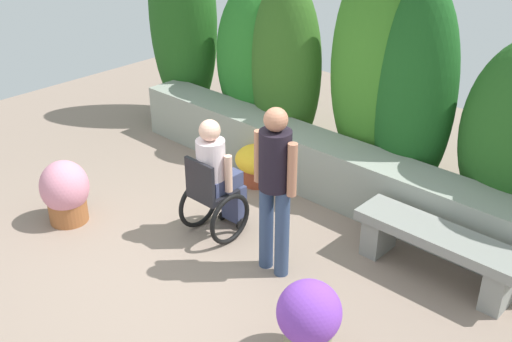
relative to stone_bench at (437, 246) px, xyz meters
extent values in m
plane|color=gray|center=(-1.83, -1.48, -0.34)|extent=(11.54, 11.54, 0.00)
cube|color=gray|center=(-1.83, 0.59, 0.00)|extent=(5.80, 0.54, 0.68)
ellipsoid|color=#22581C|center=(-4.84, 1.11, 1.18)|extent=(1.17, 0.82, 3.06)
ellipsoid|color=#277626|center=(-3.47, 1.30, 0.77)|extent=(1.41, 0.99, 2.24)
ellipsoid|color=#315F1E|center=(-2.85, 1.10, 0.84)|extent=(1.02, 0.71, 2.38)
ellipsoid|color=#3B7C23|center=(-1.54, 1.32, 1.11)|extent=(1.37, 0.96, 2.90)
ellipsoid|color=#1A521C|center=(-1.02, 1.13, 0.94)|extent=(0.96, 0.67, 2.56)
cube|color=gray|center=(-0.63, 0.00, -0.14)|extent=(0.20, 0.38, 0.41)
cube|color=gray|center=(0.63, 0.00, -0.14)|extent=(0.20, 0.38, 0.41)
cube|color=gray|center=(0.00, 0.00, 0.12)|extent=(1.63, 0.45, 0.10)
cube|color=black|center=(-2.10, -0.93, 0.16)|extent=(0.40, 0.40, 0.06)
cube|color=black|center=(-2.10, -1.11, 0.39)|extent=(0.40, 0.04, 0.40)
cube|color=black|center=(-2.10, -0.61, -0.24)|extent=(0.28, 0.12, 0.03)
torus|color=black|center=(-2.34, -0.93, -0.06)|extent=(0.05, 0.56, 0.56)
torus|color=black|center=(-1.86, -0.93, -0.06)|extent=(0.05, 0.56, 0.56)
cylinder|color=black|center=(-2.24, -0.68, -0.29)|extent=(0.03, 0.10, 0.10)
cylinder|color=black|center=(-1.96, -0.68, -0.29)|extent=(0.03, 0.10, 0.10)
cube|color=#3C4368|center=(-2.10, -0.83, 0.27)|extent=(0.30, 0.40, 0.16)
cube|color=#3C4368|center=(-2.10, -0.63, -0.08)|extent=(0.26, 0.14, 0.43)
cylinder|color=silver|center=(-2.10, -0.95, 0.52)|extent=(0.30, 0.30, 0.50)
cylinder|color=beige|center=(-2.29, -0.89, 0.44)|extent=(0.08, 0.08, 0.40)
cylinder|color=beige|center=(-1.91, -0.89, 0.44)|extent=(0.08, 0.08, 0.40)
sphere|color=beige|center=(-2.10, -0.95, 0.88)|extent=(0.22, 0.22, 0.22)
cylinder|color=#334567|center=(-1.31, -0.98, 0.11)|extent=(0.14, 0.14, 0.92)
cylinder|color=#334567|center=(-1.11, -0.98, 0.11)|extent=(0.14, 0.14, 0.92)
cylinder|color=black|center=(-1.21, -0.98, 0.86)|extent=(0.30, 0.30, 0.57)
cylinder|color=#B27356|center=(-1.41, -0.98, 0.83)|extent=(0.09, 0.09, 0.51)
cylinder|color=#B27356|center=(-1.01, -0.98, 0.83)|extent=(0.09, 0.09, 0.51)
sphere|color=#B27356|center=(-1.21, -0.98, 1.25)|extent=(0.22, 0.22, 0.22)
cylinder|color=#9E5A31|center=(-3.48, -1.85, -0.21)|extent=(0.42, 0.42, 0.27)
ellipsoid|color=#30661F|center=(-3.48, -1.85, 0.00)|extent=(0.46, 0.46, 0.21)
ellipsoid|color=pink|center=(-3.48, -1.85, 0.09)|extent=(0.53, 0.53, 0.59)
cylinder|color=#984027|center=(-2.53, 0.20, -0.22)|extent=(0.34, 0.34, 0.25)
ellipsoid|color=#20581A|center=(-2.53, 0.20, -0.05)|extent=(0.37, 0.37, 0.12)
ellipsoid|color=yellow|center=(-2.53, 0.20, 0.00)|extent=(0.53, 0.53, 0.34)
cylinder|color=gray|center=(-0.23, -1.66, -0.20)|extent=(0.39, 0.39, 0.29)
ellipsoid|color=#1D6027|center=(-0.23, -1.66, 0.02)|extent=(0.43, 0.43, 0.19)
ellipsoid|color=purple|center=(-0.23, -1.66, 0.10)|extent=(0.52, 0.52, 0.53)
camera|label=1|loc=(2.04, -4.73, 3.33)|focal=43.27mm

